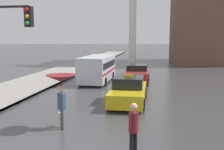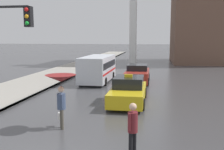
{
  "view_description": "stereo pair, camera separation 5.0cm",
  "coord_description": "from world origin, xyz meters",
  "px_view_note": "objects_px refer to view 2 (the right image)",
  "views": [
    {
      "loc": [
        2.89,
        -6.31,
        3.57
      ],
      "look_at": [
        0.46,
        8.87,
        1.4
      ],
      "focal_mm": 42.0,
      "sensor_mm": 36.0,
      "label": 1
    },
    {
      "loc": [
        2.94,
        -6.31,
        3.57
      ],
      "look_at": [
        0.46,
        8.87,
        1.4
      ],
      "focal_mm": 42.0,
      "sensor_mm": 36.0,
      "label": 2
    }
  ],
  "objects_px": {
    "sedan_red": "(137,74)",
    "pedestrian_with_umbrella": "(61,84)",
    "taxi": "(128,91)",
    "ambulance_van": "(98,68)",
    "pedestrian_man": "(133,126)"
  },
  "relations": [
    {
      "from": "pedestrian_with_umbrella",
      "to": "pedestrian_man",
      "type": "bearing_deg",
      "value": -151.79
    },
    {
      "from": "taxi",
      "to": "pedestrian_with_umbrella",
      "type": "relative_size",
      "value": 2.08
    },
    {
      "from": "sedan_red",
      "to": "ambulance_van",
      "type": "bearing_deg",
      "value": 2.29
    },
    {
      "from": "ambulance_van",
      "to": "pedestrian_with_umbrella",
      "type": "relative_size",
      "value": 2.57
    },
    {
      "from": "taxi",
      "to": "sedan_red",
      "type": "distance_m",
      "value": 6.7
    },
    {
      "from": "pedestrian_man",
      "to": "sedan_red",
      "type": "bearing_deg",
      "value": -149.97
    },
    {
      "from": "taxi",
      "to": "sedan_red",
      "type": "height_order",
      "value": "taxi"
    },
    {
      "from": "taxi",
      "to": "pedestrian_with_umbrella",
      "type": "bearing_deg",
      "value": 64.77
    },
    {
      "from": "pedestrian_with_umbrella",
      "to": "ambulance_van",
      "type": "bearing_deg",
      "value": -22.2
    },
    {
      "from": "sedan_red",
      "to": "pedestrian_with_umbrella",
      "type": "height_order",
      "value": "pedestrian_with_umbrella"
    },
    {
      "from": "sedan_red",
      "to": "pedestrian_man",
      "type": "relative_size",
      "value": 2.54
    },
    {
      "from": "ambulance_van",
      "to": "pedestrian_with_umbrella",
      "type": "distance_m",
      "value": 11.28
    },
    {
      "from": "ambulance_van",
      "to": "pedestrian_man",
      "type": "relative_size",
      "value": 3.31
    },
    {
      "from": "taxi",
      "to": "sedan_red",
      "type": "bearing_deg",
      "value": -90.4
    },
    {
      "from": "sedan_red",
      "to": "pedestrian_with_umbrella",
      "type": "distance_m",
      "value": 11.62
    }
  ]
}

